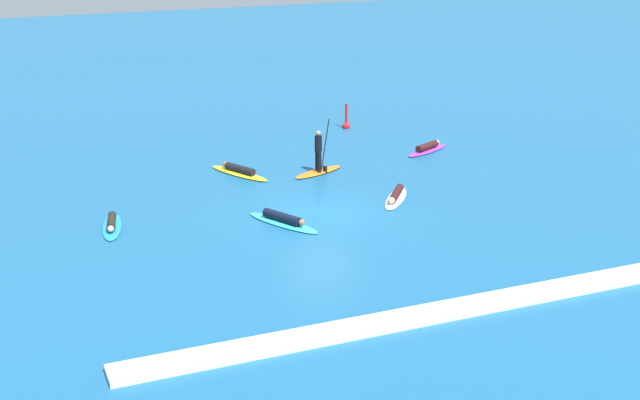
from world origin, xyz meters
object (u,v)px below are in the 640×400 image
(surfer_on_yellow_board, at_px, (239,171))
(surfer_on_blue_board, at_px, (112,224))
(surfer_on_teal_board, at_px, (283,220))
(marker_buoy, at_px, (346,123))
(surfer_on_white_board, at_px, (396,196))
(surfer_on_purple_board, at_px, (428,148))
(surfer_on_orange_board, at_px, (318,163))

(surfer_on_yellow_board, xyz_separation_m, surfer_on_blue_board, (-5.87, -4.18, -0.01))
(surfer_on_teal_board, relative_size, marker_buoy, 2.35)
(surfer_on_white_board, bearing_deg, marker_buoy, -155.99)
(marker_buoy, bearing_deg, surfer_on_blue_board, -144.03)
(marker_buoy, bearing_deg, surfer_on_teal_board, -123.11)
(marker_buoy, bearing_deg, surfer_on_yellow_board, -143.59)
(surfer_on_yellow_board, relative_size, marker_buoy, 2.37)
(surfer_on_purple_board, distance_m, surfer_on_blue_board, 15.33)
(surfer_on_purple_board, height_order, surfer_on_blue_board, surfer_on_purple_board)
(surfer_on_yellow_board, height_order, marker_buoy, marker_buoy)
(surfer_on_orange_board, relative_size, marker_buoy, 1.96)
(surfer_on_yellow_board, bearing_deg, surfer_on_purple_board, -116.28)
(surfer_on_orange_board, bearing_deg, surfer_on_white_board, -93.05)
(surfer_on_teal_board, height_order, surfer_on_blue_board, surfer_on_teal_board)
(surfer_on_teal_board, xyz_separation_m, surfer_on_orange_board, (3.35, 5.01, 0.30))
(surfer_on_purple_board, distance_m, surfer_on_orange_board, 5.88)
(surfer_on_yellow_board, distance_m, marker_buoy, 8.85)
(surfer_on_white_board, bearing_deg, surfer_on_orange_board, -122.78)
(surfer_on_teal_board, relative_size, surfer_on_yellow_board, 0.99)
(surfer_on_white_board, height_order, surfer_on_purple_board, surfer_on_purple_board)
(surfer_on_orange_board, bearing_deg, surfer_on_purple_board, -11.00)
(surfer_on_orange_board, bearing_deg, surfer_on_yellow_board, 138.63)
(surfer_on_teal_board, height_order, surfer_on_white_board, surfer_on_teal_board)
(marker_buoy, bearing_deg, surfer_on_purple_board, -71.40)
(surfer_on_white_board, distance_m, surfer_on_blue_board, 10.49)
(surfer_on_teal_board, distance_m, surfer_on_white_board, 4.90)
(surfer_on_teal_board, relative_size, surfer_on_purple_board, 1.12)
(surfer_on_purple_board, distance_m, marker_buoy, 5.42)
(surfer_on_blue_board, distance_m, marker_buoy, 16.05)
(surfer_on_white_board, height_order, surfer_on_yellow_board, surfer_on_yellow_board)
(surfer_on_blue_board, bearing_deg, surfer_on_purple_board, 117.60)
(surfer_on_white_board, relative_size, surfer_on_purple_board, 0.92)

